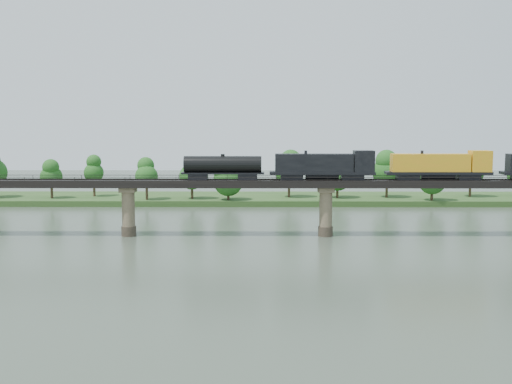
{
  "coord_description": "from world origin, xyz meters",
  "views": [
    {
      "loc": [
        -13.34,
        -98.42,
        23.53
      ],
      "look_at": [
        -14.11,
        30.0,
        9.0
      ],
      "focal_mm": 45.0,
      "sensor_mm": 36.0,
      "label": 1
    }
  ],
  "objects": [
    {
      "name": "far_bank",
      "position": [
        0.0,
        85.0,
        0.8
      ],
      "size": [
        300.0,
        24.0,
        1.6
      ],
      "primitive_type": "cube",
      "color": "#27461C",
      "rests_on": "ground"
    },
    {
      "name": "freight_train",
      "position": [
        14.89,
        30.0,
        14.31
      ],
      "size": [
        85.4,
        3.33,
        5.88
      ],
      "color": "black",
      "rests_on": "bridge"
    },
    {
      "name": "bridge",
      "position": [
        0.0,
        30.0,
        5.46
      ],
      "size": [
        236.0,
        30.0,
        11.5
      ],
      "color": "#473A2D",
      "rests_on": "ground"
    },
    {
      "name": "bridge_superstructure",
      "position": [
        0.0,
        30.0,
        11.79
      ],
      "size": [
        220.0,
        4.9,
        0.75
      ],
      "color": "black",
      "rests_on": "bridge"
    },
    {
      "name": "ground",
      "position": [
        0.0,
        0.0,
        0.0
      ],
      "size": [
        400.0,
        400.0,
        0.0
      ],
      "primitive_type": "plane",
      "color": "#344133",
      "rests_on": "ground"
    },
    {
      "name": "far_treeline",
      "position": [
        -8.21,
        80.52,
        8.83
      ],
      "size": [
        289.06,
        17.54,
        13.6
      ],
      "color": "#382619",
      "rests_on": "far_bank"
    }
  ]
}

